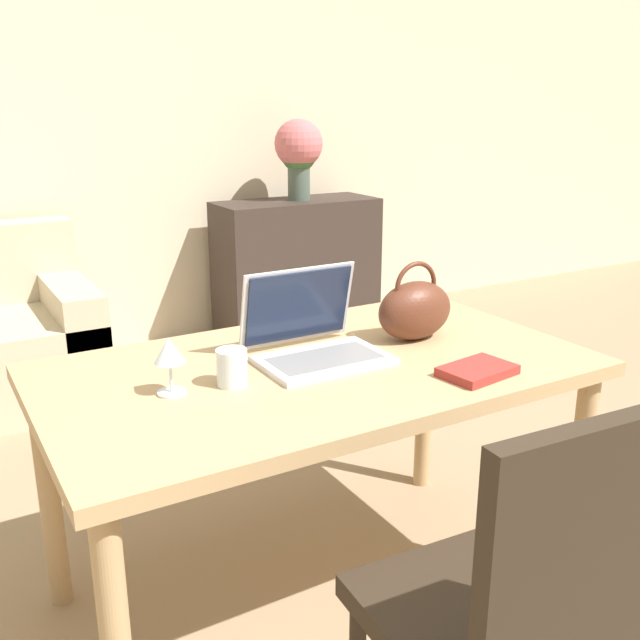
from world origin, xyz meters
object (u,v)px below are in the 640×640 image
at_px(laptop, 311,334).
at_px(handbag, 415,309).
at_px(wine_glass, 169,354).
at_px(flower_vase, 299,150).
at_px(drinking_glass, 232,367).
at_px(chair, 522,609).

xyz_separation_m(laptop, handbag, (0.33, -0.03, 0.03)).
bearing_deg(handbag, wine_glass, -177.11).
bearing_deg(flower_vase, handbag, -110.35).
relative_size(drinking_glass, handbag, 0.38).
distance_m(wine_glass, flower_vase, 2.72).
relative_size(laptop, flower_vase, 0.73).
bearing_deg(flower_vase, wine_glass, -125.21).
xyz_separation_m(laptop, wine_glass, (-0.42, -0.06, 0.04)).
bearing_deg(flower_vase, chair, -111.67).
distance_m(chair, drinking_glass, 0.85).
bearing_deg(flower_vase, drinking_glass, -122.32).
height_order(chair, wine_glass, chair).
relative_size(chair, laptop, 2.76).
relative_size(wine_glass, handbag, 0.59).
height_order(drinking_glass, wine_glass, wine_glass).
relative_size(laptop, drinking_glass, 3.69).
distance_m(laptop, handbag, 0.34).
height_order(wine_glass, handbag, handbag).
height_order(laptop, wine_glass, laptop).
bearing_deg(chair, wine_glass, 117.94).
relative_size(laptop, wine_glass, 2.40).
height_order(chair, laptop, laptop).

